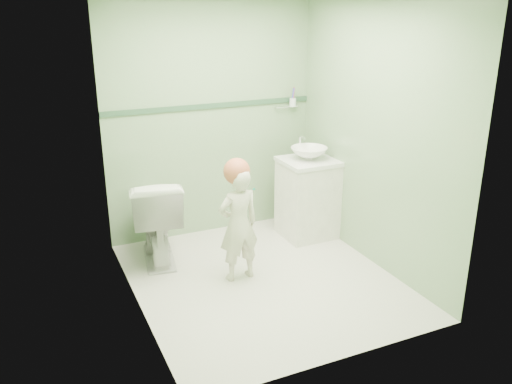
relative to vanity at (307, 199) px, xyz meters
name	(u,v)px	position (x,y,z in m)	size (l,w,h in m)	color
ground	(263,279)	(-0.84, -0.70, -0.40)	(2.50, 2.50, 0.00)	silver
room_shell	(264,149)	(-0.84, -0.70, 0.80)	(2.50, 2.54, 2.40)	#82AF7C
trim_stripe	(211,106)	(-0.84, 0.54, 0.95)	(2.20, 0.02, 0.05)	#30533A
vanity	(307,199)	(0.00, 0.00, 0.00)	(0.52, 0.50, 0.80)	white
counter	(309,161)	(0.00, 0.00, 0.41)	(0.54, 0.52, 0.04)	white
basin	(309,153)	(0.00, 0.00, 0.49)	(0.37, 0.37, 0.13)	white
faucet	(300,142)	(0.00, 0.19, 0.57)	(0.03, 0.13, 0.18)	silver
cup_holder	(292,102)	(0.05, 0.48, 0.93)	(0.26, 0.07, 0.21)	silver
toilet	(156,219)	(-1.58, 0.10, 0.01)	(0.46, 0.81, 0.83)	white
toddler	(239,225)	(-1.02, -0.58, 0.11)	(0.37, 0.25, 1.03)	beige
hair_cap	(237,171)	(-1.02, -0.55, 0.59)	(0.23, 0.23, 0.23)	#BB5E3E
teal_toothbrush	(253,189)	(-0.94, -0.70, 0.47)	(0.11, 0.14, 0.08)	#0A8671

